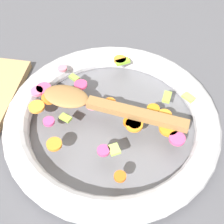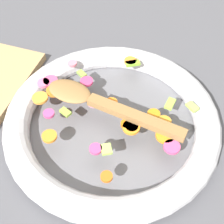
# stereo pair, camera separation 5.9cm
# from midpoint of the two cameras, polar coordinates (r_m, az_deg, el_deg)

# --- Properties ---
(ground_plane) EXTENTS (4.00, 4.00, 0.00)m
(ground_plane) POSITION_cam_midpoint_polar(r_m,az_deg,el_deg) (0.63, 2.68, -3.04)
(ground_plane) COLOR #4C4C51
(skillet) EXTENTS (0.42, 0.42, 0.05)m
(skillet) POSITION_cam_midpoint_polar(r_m,az_deg,el_deg) (0.61, 2.76, -1.83)
(skillet) COLOR slate
(skillet) RESTS_ON ground_plane
(chopped_vegetables) EXTENTS (0.31, 0.33, 0.01)m
(chopped_vegetables) POSITION_cam_midpoint_polar(r_m,az_deg,el_deg) (0.59, 1.81, 0.51)
(chopped_vegetables) COLOR orange
(chopped_vegetables) RESTS_ON skillet
(wooden_spoon) EXTENTS (0.08, 0.28, 0.01)m
(wooden_spoon) POSITION_cam_midpoint_polar(r_m,az_deg,el_deg) (0.59, 0.37, 1.61)
(wooden_spoon) COLOR olive
(wooden_spoon) RESTS_ON chopped_vegetables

